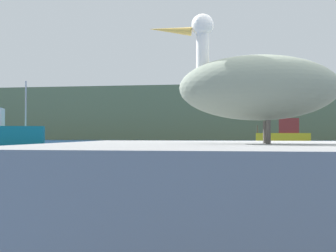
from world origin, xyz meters
TOP-DOWN VIEW (x-y plane):
  - ground_plane at (0.00, 0.00)m, footprint 260.00×260.00m
  - hillside_backdrop at (0.00, 62.01)m, footprint 140.00×11.17m
  - pier_dock at (-0.47, -0.60)m, footprint 2.96×2.61m
  - pelican at (-0.48, -0.60)m, footprint 1.32×0.59m
  - fishing_boat_yellow at (3.66, 35.42)m, footprint 4.72×1.77m
  - mooring_buoy at (-5.24, 8.53)m, footprint 0.57×0.57m

SIDE VIEW (x-z plane):
  - ground_plane at x=0.00m, z-range 0.00..0.00m
  - mooring_buoy at x=-5.24m, z-range 0.00..0.57m
  - pier_dock at x=-0.47m, z-range 0.00..0.80m
  - fishing_boat_yellow at x=3.66m, z-range -1.56..3.22m
  - pelican at x=-0.48m, z-range 0.74..1.64m
  - hillside_backdrop at x=0.00m, z-range 0.00..7.76m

